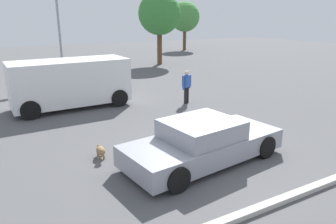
{
  "coord_description": "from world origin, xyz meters",
  "views": [
    {
      "loc": [
        -4.87,
        -6.67,
        3.88
      ],
      "look_at": [
        -0.02,
        1.93,
        0.9
      ],
      "focal_mm": 34.07,
      "sensor_mm": 36.0,
      "label": 1
    }
  ],
  "objects_px": {
    "dog": "(101,151)",
    "light_post_near": "(58,19)",
    "sedan_foreground": "(203,142)",
    "van_white": "(70,82)",
    "pedestrian": "(187,84)"
  },
  "relations": [
    {
      "from": "dog",
      "to": "light_post_near",
      "type": "relative_size",
      "value": 0.12
    },
    {
      "from": "sedan_foreground",
      "to": "dog",
      "type": "relative_size",
      "value": 7.25
    },
    {
      "from": "van_white",
      "to": "pedestrian",
      "type": "height_order",
      "value": "van_white"
    },
    {
      "from": "pedestrian",
      "to": "sedan_foreground",
      "type": "bearing_deg",
      "value": -52.31
    },
    {
      "from": "light_post_near",
      "to": "pedestrian",
      "type": "bearing_deg",
      "value": -66.83
    },
    {
      "from": "light_post_near",
      "to": "dog",
      "type": "bearing_deg",
      "value": -97.39
    },
    {
      "from": "van_white",
      "to": "light_post_near",
      "type": "bearing_deg",
      "value": -100.63
    },
    {
      "from": "sedan_foreground",
      "to": "pedestrian",
      "type": "height_order",
      "value": "pedestrian"
    },
    {
      "from": "dog",
      "to": "pedestrian",
      "type": "bearing_deg",
      "value": 134.14
    },
    {
      "from": "dog",
      "to": "pedestrian",
      "type": "distance_m",
      "value": 6.62
    },
    {
      "from": "light_post_near",
      "to": "sedan_foreground",
      "type": "bearing_deg",
      "value": -86.83
    },
    {
      "from": "dog",
      "to": "van_white",
      "type": "relative_size",
      "value": 0.13
    },
    {
      "from": "sedan_foreground",
      "to": "van_white",
      "type": "relative_size",
      "value": 0.96
    },
    {
      "from": "dog",
      "to": "van_white",
      "type": "height_order",
      "value": "van_white"
    },
    {
      "from": "dog",
      "to": "light_post_near",
      "type": "bearing_deg",
      "value": -179.2
    }
  ]
}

